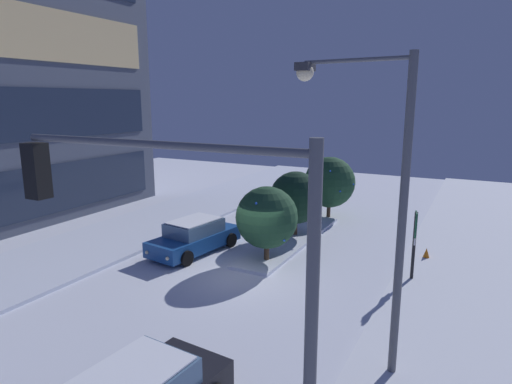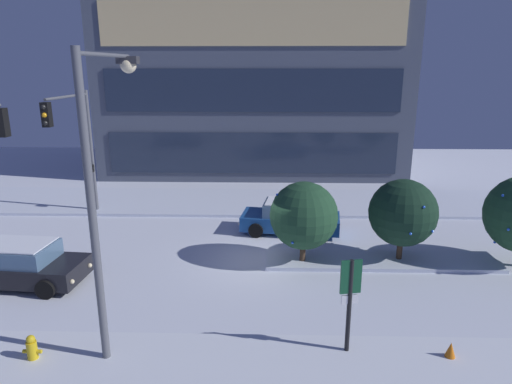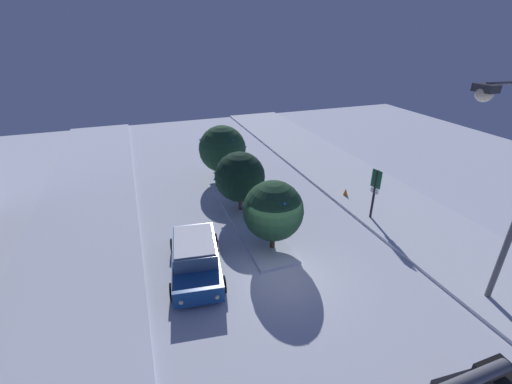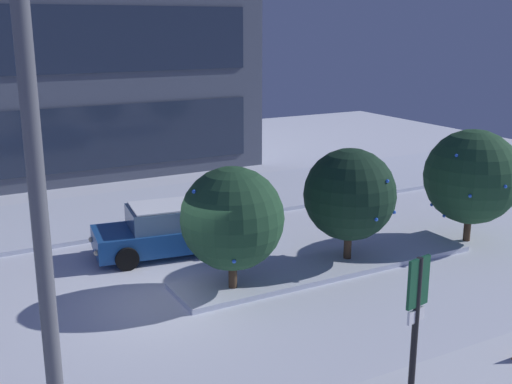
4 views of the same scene
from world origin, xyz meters
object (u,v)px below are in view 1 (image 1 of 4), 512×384
object	(u,v)px
parking_info_sign	(415,238)
construction_cone	(426,254)
traffic_light_corner_near_left	(179,259)
decorated_tree_median	(330,182)
decorated_tree_left_of_median	(267,218)
car_far	(195,237)
street_lamp_arched	(372,172)
decorated_tree_right_of_median	(296,198)

from	to	relation	value
parking_info_sign	construction_cone	size ratio (longest dim) A/B	4.93
traffic_light_corner_near_left	decorated_tree_median	bearing A→B (deg)	-78.83
parking_info_sign	decorated_tree_left_of_median	size ratio (longest dim) A/B	0.83
car_far	decorated_tree_left_of_median	world-z (taller)	decorated_tree_left_of_median
street_lamp_arched	decorated_tree_right_of_median	size ratio (longest dim) A/B	2.35
traffic_light_corner_near_left	street_lamp_arched	xyz separation A→B (m)	(5.25, -1.67, 0.69)
street_lamp_arched	traffic_light_corner_near_left	bearing A→B (deg)	79.45
decorated_tree_median	construction_cone	world-z (taller)	decorated_tree_median
decorated_tree_left_of_median	decorated_tree_right_of_median	xyz separation A→B (m)	(3.79, 0.27, 0.05)
traffic_light_corner_near_left	construction_cone	world-z (taller)	traffic_light_corner_near_left
decorated_tree_left_of_median	decorated_tree_right_of_median	world-z (taller)	decorated_tree_right_of_median
construction_cone	decorated_tree_median	bearing A→B (deg)	50.62
decorated_tree_right_of_median	construction_cone	bearing A→B (deg)	-94.00
decorated_tree_left_of_median	construction_cone	world-z (taller)	decorated_tree_left_of_median
car_far	construction_cone	bearing A→B (deg)	119.16
traffic_light_corner_near_left	parking_info_sign	distance (m)	11.87
decorated_tree_median	construction_cone	distance (m)	7.91
traffic_light_corner_near_left	decorated_tree_left_of_median	xyz separation A→B (m)	(10.66, 3.73, -2.42)
car_far	decorated_tree_median	size ratio (longest dim) A/B	1.33
traffic_light_corner_near_left	decorated_tree_left_of_median	bearing A→B (deg)	-70.74
traffic_light_corner_near_left	decorated_tree_left_of_median	size ratio (longest dim) A/B	1.93
parking_info_sign	decorated_tree_right_of_median	size ratio (longest dim) A/B	0.82
construction_cone	street_lamp_arched	bearing A→B (deg)	176.38
car_far	decorated_tree_right_of_median	size ratio (longest dim) A/B	1.42
parking_info_sign	car_far	bearing A→B (deg)	-4.69
decorated_tree_median	traffic_light_corner_near_left	bearing A→B (deg)	-168.83
street_lamp_arched	construction_cone	size ratio (longest dim) A/B	14.16
car_far	decorated_tree_right_of_median	distance (m)	5.35
street_lamp_arched	construction_cone	distance (m)	10.01
construction_cone	traffic_light_corner_near_left	bearing A→B (deg)	171.00
decorated_tree_left_of_median	decorated_tree_median	bearing A→B (deg)	0.06
street_lamp_arched	decorated_tree_median	size ratio (longest dim) A/B	2.21
traffic_light_corner_near_left	decorated_tree_right_of_median	distance (m)	15.18
decorated_tree_right_of_median	decorated_tree_left_of_median	bearing A→B (deg)	-175.89
street_lamp_arched	parking_info_sign	xyz separation A→B (m)	(6.15, -0.34, -3.33)
decorated_tree_right_of_median	construction_cone	xyz separation A→B (m)	(-0.44, -6.22, -1.74)
car_far	decorated_tree_median	xyz separation A→B (m)	(8.55, -3.44, 1.35)
car_far	construction_cone	world-z (taller)	car_far
street_lamp_arched	decorated_tree_left_of_median	bearing A→B (deg)	-38.05
decorated_tree_median	decorated_tree_right_of_median	size ratio (longest dim) A/B	1.07
street_lamp_arched	decorated_tree_left_of_median	world-z (taller)	street_lamp_arched
traffic_light_corner_near_left	parking_info_sign	world-z (taller)	traffic_light_corner_near_left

